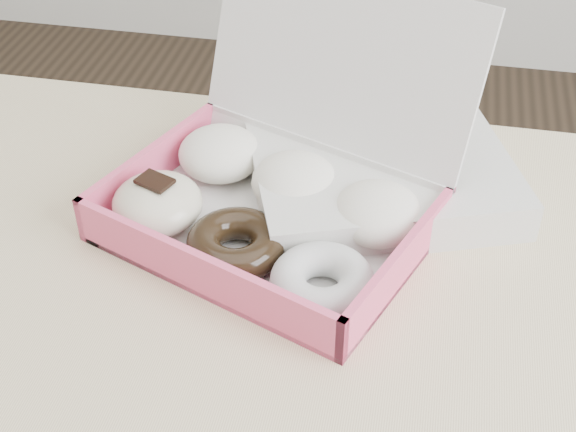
# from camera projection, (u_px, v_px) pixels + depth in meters

# --- Properties ---
(donut_box) EXTENTS (0.37, 0.36, 0.21)m
(donut_box) POSITION_uv_depth(u_px,v_px,m) (274.00, 195.00, 0.78)
(donut_box) COLOR silver
(donut_box) RESTS_ON table
(newspapers) EXTENTS (0.32, 0.29, 0.04)m
(newspapers) POSITION_uv_depth(u_px,v_px,m) (381.00, 175.00, 0.83)
(newspapers) COLOR silver
(newspapers) RESTS_ON table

